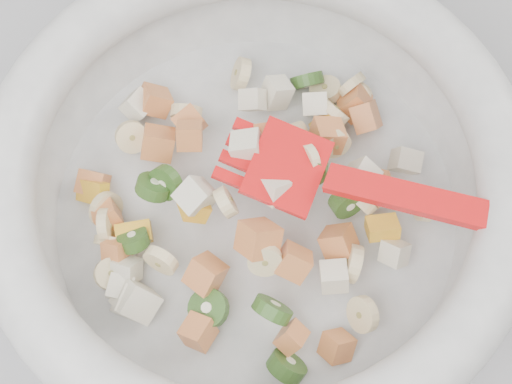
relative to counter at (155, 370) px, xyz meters
name	(u,v)px	position (x,y,z in m)	size (l,w,h in m)	color
counter	(155,370)	(0.00, 0.00, 0.00)	(2.00, 0.60, 0.90)	#99989D
mixing_bowl	(256,186)	(0.13, -0.03, 0.51)	(0.38, 0.38, 0.11)	silver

